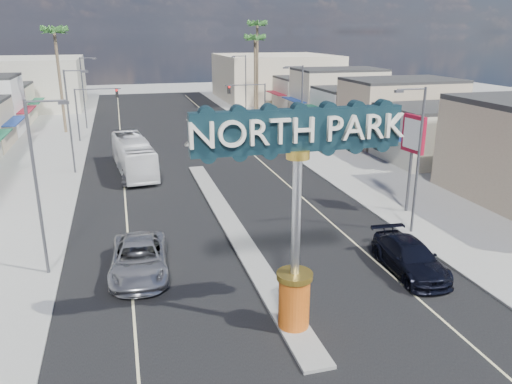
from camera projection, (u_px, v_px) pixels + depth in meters
ground at (194, 166)px, 46.87m from camera, size 160.00×160.00×0.00m
road at (194, 166)px, 46.87m from camera, size 20.00×120.00×0.01m
median_island at (231, 226)px, 32.16m from camera, size 1.30×30.00×0.16m
sidewalk_left at (34, 176)px, 43.33m from camera, size 8.00×120.00×0.12m
sidewalk_right at (332, 156)px, 50.37m from camera, size 8.00×120.00×0.12m
storefront_row_right at (364, 105)px, 63.92m from camera, size 12.00×42.00×6.00m
backdrop_far_left at (18, 83)px, 81.43m from camera, size 20.00×20.00×8.00m
backdrop_far_right at (275, 77)px, 92.50m from camera, size 20.00×20.00×8.00m
gateway_sign at (297, 196)px, 19.33m from camera, size 8.20×1.50×9.15m
traffic_signal_left at (93, 104)px, 56.10m from camera, size 5.09×0.45×6.00m
traffic_signal_right at (251, 98)px, 60.72m from camera, size 5.09×0.45×6.00m
streetlight_l_near at (39, 181)px, 24.33m from camera, size 2.03×0.22×9.00m
streetlight_l_mid at (71, 117)px, 42.70m from camera, size 2.03×0.22×9.00m
streetlight_l_far at (84, 89)px, 62.90m from camera, size 2.03×0.22×9.00m
streetlight_r_near at (416, 154)px, 29.58m from camera, size 2.03×0.22×9.00m
streetlight_r_mid at (300, 107)px, 47.94m from camera, size 2.03×0.22×9.00m
streetlight_r_far at (245, 85)px, 68.14m from camera, size 2.03×0.22×9.00m
palm_left_far at (55, 36)px, 58.44m from camera, size 2.60×2.60×13.10m
palm_right_mid at (255, 42)px, 70.77m from camera, size 2.60×2.60×12.10m
palm_right_far at (257, 29)px, 76.23m from camera, size 2.60×2.60×14.10m
suv_left at (139, 259)px, 25.67m from camera, size 3.28×6.39×1.73m
suv_right at (410, 257)px, 25.91m from camera, size 2.62×5.80×1.65m
car_parked_left at (135, 171)px, 41.94m from camera, size 2.61×5.26×1.72m
city_bus at (133, 155)px, 44.20m from camera, size 3.68×11.29×3.09m
bank_pylon_sign at (413, 139)px, 33.18m from camera, size 0.50×2.10×6.67m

